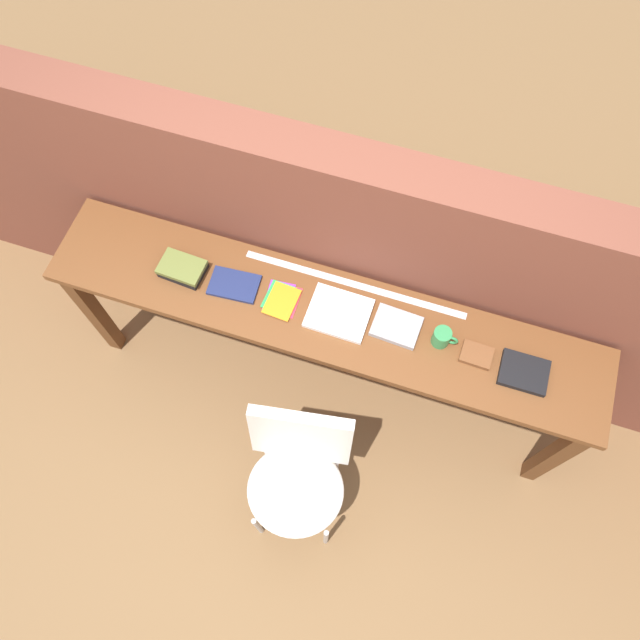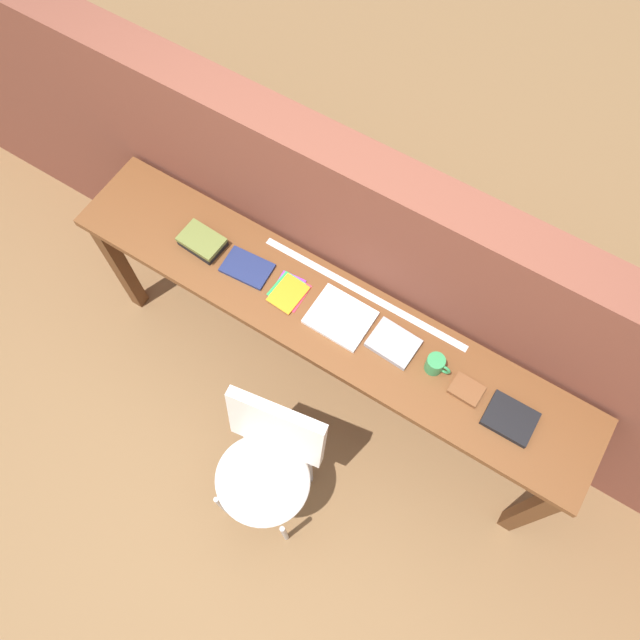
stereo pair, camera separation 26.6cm
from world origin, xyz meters
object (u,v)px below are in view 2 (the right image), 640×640
object	(u,v)px
book_open_centre	(340,317)
mug	(435,364)
book_stack_leftmost	(202,242)
leather_journal_brown	(466,390)
magazine_cycling	(247,268)
chair_white_moulded	(268,462)
book_repair_rightmost	(510,419)
pamphlet_pile_colourful	(288,291)

from	to	relation	value
book_open_centre	mug	world-z (taller)	mug
book_stack_leftmost	mug	bearing A→B (deg)	1.31
leather_journal_brown	magazine_cycling	bearing A→B (deg)	-177.99
mug	leather_journal_brown	xyz separation A→B (m)	(0.16, -0.02, -0.03)
mug	chair_white_moulded	bearing A→B (deg)	-123.79
book_repair_rightmost	pamphlet_pile_colourful	bearing A→B (deg)	178.93
chair_white_moulded	magazine_cycling	bearing A→B (deg)	128.54
book_stack_leftmost	book_repair_rightmost	size ratio (longest dim) A/B	1.02
magazine_cycling	pamphlet_pile_colourful	xyz separation A→B (m)	(0.22, -0.00, -0.00)
book_stack_leftmost	book_open_centre	bearing A→B (deg)	1.23
book_stack_leftmost	mug	world-z (taller)	mug
book_stack_leftmost	leather_journal_brown	xyz separation A→B (m)	(1.33, 0.01, -0.02)
mug	book_repair_rightmost	bearing A→B (deg)	-5.39
leather_journal_brown	book_repair_rightmost	size ratio (longest dim) A/B	0.66
mug	pamphlet_pile_colourful	bearing A→B (deg)	-178.10
book_open_centre	book_stack_leftmost	bearing A→B (deg)	-177.90
book_stack_leftmost	pamphlet_pile_colourful	size ratio (longest dim) A/B	1.10
chair_white_moulded	book_repair_rightmost	xyz separation A→B (m)	(0.79, 0.61, 0.37)
book_stack_leftmost	pamphlet_pile_colourful	distance (m)	0.46
book_stack_leftmost	book_open_centre	size ratio (longest dim) A/B	0.77
magazine_cycling	leather_journal_brown	world-z (taller)	leather_journal_brown
mug	leather_journal_brown	world-z (taller)	mug
pamphlet_pile_colourful	leather_journal_brown	bearing A→B (deg)	0.40
book_open_centre	leather_journal_brown	world-z (taller)	leather_journal_brown
leather_journal_brown	book_repair_rightmost	xyz separation A→B (m)	(0.20, -0.02, 0.00)
mug	book_open_centre	bearing A→B (deg)	-178.56
book_open_centre	magazine_cycling	bearing A→B (deg)	-177.81
book_stack_leftmost	magazine_cycling	world-z (taller)	book_stack_leftmost
book_open_centre	mug	bearing A→B (deg)	2.30
book_stack_leftmost	chair_white_moulded	bearing A→B (deg)	-39.99
magazine_cycling	book_repair_rightmost	size ratio (longest dim) A/B	1.09
chair_white_moulded	book_stack_leftmost	xyz separation A→B (m)	(-0.74, 0.62, 0.38)
book_stack_leftmost	leather_journal_brown	size ratio (longest dim) A/B	1.55
book_repair_rightmost	book_stack_leftmost	bearing A→B (deg)	179.22
pamphlet_pile_colourful	magazine_cycling	bearing A→B (deg)	179.70
book_stack_leftmost	book_repair_rightmost	xyz separation A→B (m)	(1.53, -0.01, -0.01)
pamphlet_pile_colourful	book_repair_rightmost	xyz separation A→B (m)	(1.07, -0.01, 0.01)
magazine_cycling	mug	size ratio (longest dim) A/B	1.96
book_stack_leftmost	book_open_centre	world-z (taller)	book_stack_leftmost
chair_white_moulded	pamphlet_pile_colourful	xyz separation A→B (m)	(-0.28, 0.62, 0.36)
book_open_centre	book_repair_rightmost	xyz separation A→B (m)	(0.81, -0.02, 0.00)
leather_journal_brown	mug	bearing A→B (deg)	175.42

